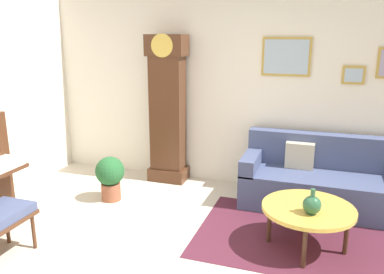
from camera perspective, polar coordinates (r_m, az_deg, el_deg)
wall_back at (r=5.36m, az=5.40°, el=7.97°), size 5.30×0.13×2.80m
area_rug at (r=4.33m, az=15.41°, el=-13.82°), size 2.10×1.50×0.01m
grandfather_clock at (r=5.44m, az=-3.53°, el=3.43°), size 0.52×0.34×2.03m
couch at (r=5.02m, az=18.39°, el=-6.07°), size 1.90×0.80×0.84m
coffee_table at (r=3.99m, az=16.46°, el=-10.06°), size 0.88×0.88×0.43m
green_jug at (r=3.81m, az=16.95°, el=-9.35°), size 0.17×0.17×0.24m
potted_plant at (r=5.03m, az=-11.74°, el=-5.47°), size 0.36×0.36×0.56m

